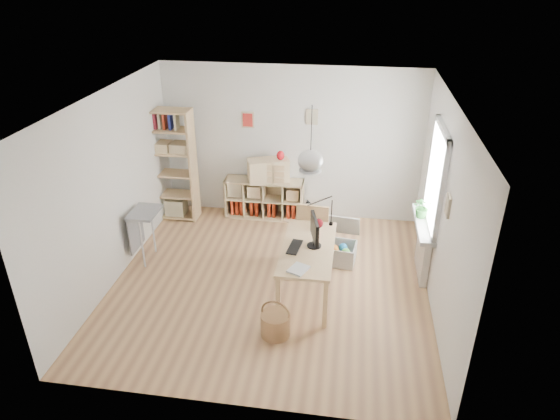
# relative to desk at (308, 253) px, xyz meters

# --- Properties ---
(ground) EXTENTS (4.50, 4.50, 0.00)m
(ground) POSITION_rel_desk_xyz_m (-0.55, 0.15, -0.66)
(ground) COLOR tan
(ground) RESTS_ON ground
(room_shell) EXTENTS (4.50, 4.50, 4.50)m
(room_shell) POSITION_rel_desk_xyz_m (-0.00, 0.00, 1.34)
(room_shell) COLOR white
(room_shell) RESTS_ON ground
(window_unit) EXTENTS (0.07, 1.16, 1.46)m
(window_unit) POSITION_rel_desk_xyz_m (1.68, 0.75, 0.89)
(window_unit) COLOR white
(window_unit) RESTS_ON ground
(radiator) EXTENTS (0.10, 0.80, 0.80)m
(radiator) POSITION_rel_desk_xyz_m (1.64, 0.75, -0.26)
(radiator) COLOR silver
(radiator) RESTS_ON ground
(windowsill) EXTENTS (0.22, 1.20, 0.06)m
(windowsill) POSITION_rel_desk_xyz_m (1.59, 0.75, 0.17)
(windowsill) COLOR silver
(windowsill) RESTS_ON radiator
(desk) EXTENTS (0.70, 1.50, 0.75)m
(desk) POSITION_rel_desk_xyz_m (0.00, 0.00, 0.00)
(desk) COLOR #D5B57A
(desk) RESTS_ON ground
(cube_shelf) EXTENTS (1.40, 0.38, 0.72)m
(cube_shelf) POSITION_rel_desk_xyz_m (-1.02, 2.23, -0.36)
(cube_shelf) COLOR beige
(cube_shelf) RESTS_ON ground
(tall_bookshelf) EXTENTS (0.80, 0.38, 2.00)m
(tall_bookshelf) POSITION_rel_desk_xyz_m (-2.59, 1.95, 0.43)
(tall_bookshelf) COLOR #D5B57A
(tall_bookshelf) RESTS_ON ground
(side_table) EXTENTS (0.40, 0.55, 0.85)m
(side_table) POSITION_rel_desk_xyz_m (-2.59, 0.50, 0.01)
(side_table) COLOR gray
(side_table) RESTS_ON ground
(chair) EXTENTS (0.54, 0.54, 0.99)m
(chair) POSITION_rel_desk_xyz_m (-0.03, 0.63, -0.09)
(chair) COLOR gray
(chair) RESTS_ON ground
(wicker_basket) EXTENTS (0.38, 0.37, 0.52)m
(wicker_basket) POSITION_rel_desk_xyz_m (-0.30, -0.93, -0.49)
(wicker_basket) COLOR #B0824F
(wicker_basket) RESTS_ON ground
(storage_chest) EXTENTS (0.68, 0.75, 0.64)m
(storage_chest) POSITION_rel_desk_xyz_m (0.37, 0.94, -0.45)
(storage_chest) COLOR silver
(storage_chest) RESTS_ON ground
(monitor) EXTENTS (0.20, 0.49, 0.43)m
(monitor) POSITION_rel_desk_xyz_m (0.08, 0.03, 0.33)
(monitor) COLOR black
(monitor) RESTS_ON desk
(keyboard) EXTENTS (0.19, 0.40, 0.02)m
(keyboard) POSITION_rel_desk_xyz_m (-0.18, -0.04, 0.10)
(keyboard) COLOR black
(keyboard) RESTS_ON desk
(task_lamp) EXTENTS (0.40, 0.15, 0.43)m
(task_lamp) POSITION_rel_desk_xyz_m (0.07, 0.62, 0.38)
(task_lamp) COLOR black
(task_lamp) RESTS_ON desk
(yarn_ball) EXTENTS (0.15, 0.15, 0.15)m
(yarn_ball) POSITION_rel_desk_xyz_m (0.09, 0.55, 0.17)
(yarn_ball) COLOR #520A0E
(yarn_ball) RESTS_ON desk
(paper_tray) EXTENTS (0.29, 0.32, 0.03)m
(paper_tray) POSITION_rel_desk_xyz_m (-0.06, -0.57, 0.11)
(paper_tray) COLOR silver
(paper_tray) RESTS_ON desk
(drawer_chest) EXTENTS (0.77, 0.55, 0.40)m
(drawer_chest) POSITION_rel_desk_xyz_m (-0.92, 2.19, 0.26)
(drawer_chest) COLOR beige
(drawer_chest) RESTS_ON cube_shelf
(red_vase) EXTENTS (0.14, 0.14, 0.17)m
(red_vase) POSITION_rel_desk_xyz_m (-0.70, 2.19, 0.55)
(red_vase) COLOR #AC0E16
(red_vase) RESTS_ON drawer_chest
(potted_plant) EXTENTS (0.33, 0.30, 0.32)m
(potted_plant) POSITION_rel_desk_xyz_m (1.57, 0.91, 0.37)
(potted_plant) COLOR #235D23
(potted_plant) RESTS_ON windowsill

